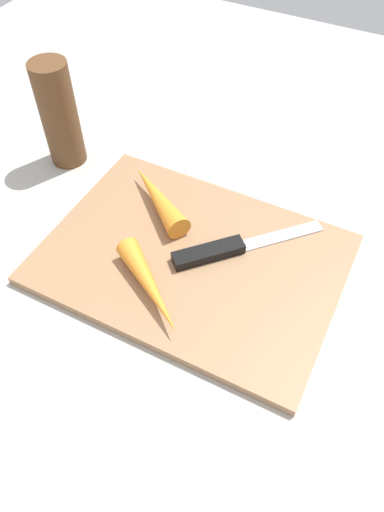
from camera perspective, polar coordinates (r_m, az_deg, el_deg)
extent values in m
plane|color=#ADA8A0|center=(0.61, 0.00, -0.72)|extent=(1.40, 1.40, 0.00)
cube|color=#99704C|center=(0.60, 0.00, -0.36)|extent=(0.36, 0.26, 0.01)
cube|color=#B7B7BC|center=(0.63, 10.52, 2.36)|extent=(0.09, 0.09, 0.00)
cube|color=black|center=(0.59, 1.95, 0.38)|extent=(0.08, 0.08, 0.01)
cone|color=orange|center=(0.55, -4.97, -3.55)|extent=(0.13, 0.10, 0.03)
cone|color=orange|center=(0.65, -4.09, 6.92)|extent=(0.13, 0.10, 0.03)
cylinder|color=brown|center=(0.73, -15.36, 15.72)|extent=(0.05, 0.05, 0.15)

